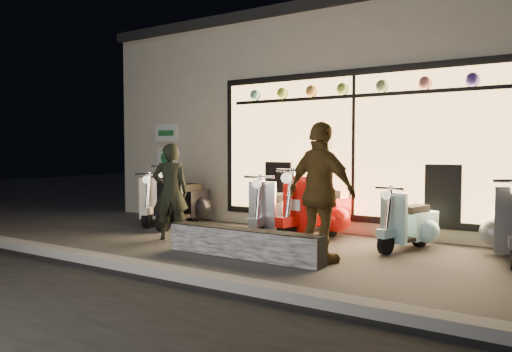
{
  "coord_description": "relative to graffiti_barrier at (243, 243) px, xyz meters",
  "views": [
    {
      "loc": [
        4.1,
        -6.22,
        1.48
      ],
      "look_at": [
        -0.35,
        0.6,
        1.05
      ],
      "focal_mm": 35.0,
      "sensor_mm": 36.0,
      "label": 1
    }
  ],
  "objects": [
    {
      "name": "scooter_grey",
      "position": [
        3.08,
        2.0,
        0.23
      ],
      "size": [
        0.63,
        1.5,
        1.07
      ],
      "rotation": [
        0.0,
        0.0,
        0.16
      ],
      "color": "black",
      "rests_on": "ground"
    },
    {
      "name": "scooter_red",
      "position": [
        0.24,
        1.88,
        0.25
      ],
      "size": [
        0.72,
        1.59,
        1.13
      ],
      "rotation": [
        0.0,
        0.0,
        -0.21
      ],
      "color": "black",
      "rests_on": "ground"
    },
    {
      "name": "scooter_silver",
      "position": [
        -0.52,
        1.72,
        0.21
      ],
      "size": [
        0.58,
        1.44,
        1.02
      ],
      "rotation": [
        0.0,
        0.0,
        0.14
      ],
      "color": "black",
      "rests_on": "ground"
    },
    {
      "name": "scooter_cream",
      "position": [
        -3.28,
        1.79,
        0.2
      ],
      "size": [
        0.81,
        1.36,
        0.99
      ],
      "rotation": [
        0.0,
        0.0,
        0.41
      ],
      "color": "black",
      "rests_on": "ground"
    },
    {
      "name": "scooter_black",
      "position": [
        -2.62,
        1.82,
        0.26
      ],
      "size": [
        0.72,
        1.61,
        1.14
      ],
      "rotation": [
        0.0,
        0.0,
        0.2
      ],
      "color": "black",
      "rests_on": "ground"
    },
    {
      "name": "shop_building",
      "position": [
        -0.25,
        5.63,
        1.9
      ],
      "size": [
        10.2,
        6.23,
        4.2
      ],
      "color": "beige",
      "rests_on": "ground"
    },
    {
      "name": "graffiti_barrier",
      "position": [
        0.0,
        0.0,
        0.0
      ],
      "size": [
        2.37,
        0.28,
        0.4
      ],
      "primitive_type": "cube",
      "color": "black",
      "rests_on": "ground"
    },
    {
      "name": "kerb",
      "position": [
        -0.26,
        -1.35,
        -0.14
      ],
      "size": [
        40.0,
        0.25,
        0.12
      ],
      "primitive_type": "cube",
      "color": "slate",
      "rests_on": "ground"
    },
    {
      "name": "man",
      "position": [
        -1.8,
        0.5,
        0.59
      ],
      "size": [
        0.69,
        0.66,
        1.58
      ],
      "primitive_type": "imported",
      "rotation": [
        0.0,
        0.0,
        3.84
      ],
      "color": "black",
      "rests_on": "ground"
    },
    {
      "name": "ground",
      "position": [
        -0.26,
        0.65,
        -0.2
      ],
      "size": [
        40.0,
        40.0,
        0.0
      ],
      "primitive_type": "plane",
      "color": "#383533",
      "rests_on": "ground"
    },
    {
      "name": "scooter_blue",
      "position": [
        1.75,
        1.9,
        0.17
      ],
      "size": [
        0.64,
        1.28,
        0.91
      ],
      "rotation": [
        0.0,
        0.0,
        -0.27
      ],
      "color": "black",
      "rests_on": "ground"
    },
    {
      "name": "woman",
      "position": [
        1.02,
        0.3,
        0.72
      ],
      "size": [
        1.16,
        0.73,
        1.84
      ],
      "primitive_type": "imported",
      "rotation": [
        0.0,
        0.0,
        2.87
      ],
      "color": "brown",
      "rests_on": "ground"
    }
  ]
}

